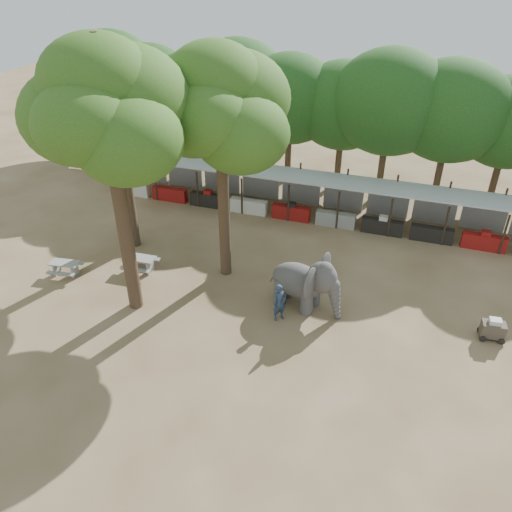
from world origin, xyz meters
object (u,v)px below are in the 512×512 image
(elephant, at_px, (306,282))
(picnic_table_far, at_px, (140,262))
(yard_tree_left, at_px, (114,98))
(picnic_table_near, at_px, (65,267))
(yard_tree_center, at_px, (106,110))
(handler, at_px, (280,303))
(cart_back, at_px, (493,329))
(yard_tree_back, at_px, (219,107))

(elephant, distance_m, picnic_table_far, 8.94)
(yard_tree_left, bearing_deg, picnic_table_far, -53.46)
(picnic_table_near, xyz_separation_m, picnic_table_far, (3.48, 1.59, 0.05))
(yard_tree_center, height_order, picnic_table_near, yard_tree_center)
(handler, xyz_separation_m, picnic_table_near, (-11.51, -0.10, -0.44))
(handler, xyz_separation_m, picnic_table_far, (-8.03, 1.49, -0.39))
(elephant, bearing_deg, cart_back, 15.94)
(yard_tree_center, xyz_separation_m, yard_tree_back, (3.00, 4.00, -0.67))
(elephant, distance_m, handler, 1.62)
(handler, bearing_deg, yard_tree_left, 110.32)
(elephant, relative_size, cart_back, 3.28)
(yard_tree_back, height_order, picnic_table_near, yard_tree_back)
(picnic_table_near, bearing_deg, picnic_table_far, 16.11)
(picnic_table_near, bearing_deg, elephant, -1.98)
(yard_tree_back, xyz_separation_m, picnic_table_far, (-4.16, -1.48, -8.01))
(yard_tree_left, relative_size, yard_tree_center, 0.92)
(handler, height_order, picnic_table_near, handler)
(yard_tree_left, relative_size, yard_tree_back, 0.97)
(picnic_table_far, bearing_deg, picnic_table_near, -158.38)
(yard_tree_center, relative_size, handler, 6.49)
(yard_tree_center, bearing_deg, cart_back, 9.75)
(picnic_table_near, distance_m, picnic_table_far, 3.83)
(picnic_table_near, relative_size, cart_back, 1.48)
(yard_tree_left, xyz_separation_m, handler, (9.87, -3.97, -7.27))
(yard_tree_center, relative_size, elephant, 3.25)
(picnic_table_near, xyz_separation_m, cart_back, (20.62, 1.81, 0.03))
(cart_back, bearing_deg, picnic_table_near, 179.23)
(yard_tree_left, height_order, handler, yard_tree_left)
(picnic_table_far, xyz_separation_m, cart_back, (17.14, 0.22, -0.02))
(picnic_table_far, bearing_deg, handler, -13.37)
(yard_tree_left, height_order, picnic_table_near, yard_tree_left)
(yard_tree_left, relative_size, picnic_table_far, 6.48)
(cart_back, bearing_deg, elephant, 177.16)
(yard_tree_left, relative_size, elephant, 2.98)
(handler, bearing_deg, yard_tree_back, 94.72)
(yard_tree_center, height_order, cart_back, yard_tree_center)
(elephant, bearing_deg, picnic_table_far, -168.28)
(yard_tree_back, distance_m, picnic_table_near, 11.52)
(yard_tree_center, height_order, elephant, yard_tree_center)
(yard_tree_center, bearing_deg, yard_tree_left, 120.96)
(handler, relative_size, picnic_table_near, 1.11)
(cart_back, bearing_deg, yard_tree_left, 167.44)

